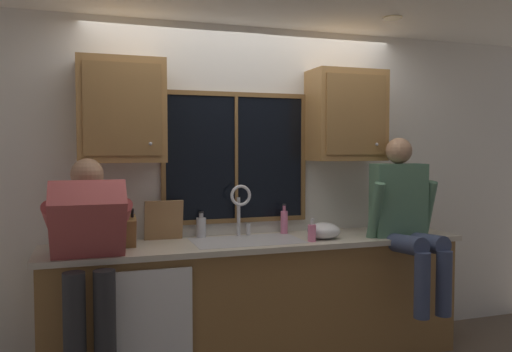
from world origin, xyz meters
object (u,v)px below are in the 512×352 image
object	(u,v)px
knife_block	(127,232)
cutting_board	(164,220)
mixing_bowl	(324,231)
person_standing	(89,254)
bottle_green_glass	(201,227)
soap_dispenser	(312,232)
bottle_tall_clear	(284,221)
person_sitting_on_counter	(406,214)

from	to	relation	value
knife_block	cutting_board	world-z (taller)	knife_block
knife_block	cutting_board	xyz separation A→B (m)	(0.28, 0.21, 0.04)
knife_block	cutting_board	bearing A→B (deg)	37.19
knife_block	mixing_bowl	world-z (taller)	knife_block
person_standing	bottle_green_glass	size ratio (longest dim) A/B	7.68
soap_dispenser	bottle_tall_clear	distance (m)	0.39
person_standing	cutting_board	distance (m)	0.75
cutting_board	mixing_bowl	bearing A→B (deg)	-14.84
person_standing	mixing_bowl	xyz separation A→B (m)	(1.69, 0.21, 0.02)
person_sitting_on_counter	bottle_green_glass	world-z (taller)	person_sitting_on_counter
cutting_board	soap_dispenser	xyz separation A→B (m)	(1.02, -0.40, -0.08)
person_standing	knife_block	bearing A→B (deg)	50.60
bottle_green_glass	bottle_tall_clear	world-z (taller)	bottle_tall_clear
knife_block	bottle_tall_clear	bearing A→B (deg)	9.45
bottle_green_glass	mixing_bowl	bearing A→B (deg)	-20.41
bottle_tall_clear	bottle_green_glass	bearing A→B (deg)	177.67
person_standing	soap_dispenser	world-z (taller)	person_standing
person_sitting_on_counter	mixing_bowl	xyz separation A→B (m)	(-0.59, 0.18, -0.13)
soap_dispenser	bottle_green_glass	world-z (taller)	bottle_green_glass
bottle_green_glass	person_sitting_on_counter	bearing A→B (deg)	-19.12
mixing_bowl	bottle_tall_clear	distance (m)	0.36
cutting_board	mixing_bowl	distance (m)	1.20
person_sitting_on_counter	knife_block	bearing A→B (deg)	172.31
knife_block	soap_dispenser	size ratio (longest dim) A/B	1.86
person_standing	soap_dispenser	bearing A→B (deg)	4.50
bottle_tall_clear	knife_block	bearing A→B (deg)	-170.55
knife_block	soap_dispenser	distance (m)	1.31
person_sitting_on_counter	bottle_tall_clear	size ratio (longest dim) A/B	5.33
mixing_bowl	bottle_tall_clear	bearing A→B (deg)	124.55
knife_block	bottle_green_glass	world-z (taller)	knife_block
person_sitting_on_counter	bottle_tall_clear	xyz separation A→B (m)	(-0.80, 0.48, -0.09)
mixing_bowl	person_sitting_on_counter	bearing A→B (deg)	-17.18
soap_dispenser	bottle_green_glass	distance (m)	0.84
knife_block	mixing_bowl	xyz separation A→B (m)	(1.44, -0.09, -0.05)
soap_dispenser	bottle_tall_clear	size ratio (longest dim) A/B	0.73
person_sitting_on_counter	mixing_bowl	bearing A→B (deg)	162.82
cutting_board	person_standing	bearing A→B (deg)	-135.76
person_standing	mixing_bowl	size ratio (longest dim) A/B	6.16
mixing_bowl	bottle_tall_clear	size ratio (longest dim) A/B	1.05
mixing_bowl	soap_dispenser	size ratio (longest dim) A/B	1.45
person_sitting_on_counter	soap_dispenser	xyz separation A→B (m)	(-0.73, 0.09, -0.12)
person_sitting_on_counter	person_standing	bearing A→B (deg)	-179.24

